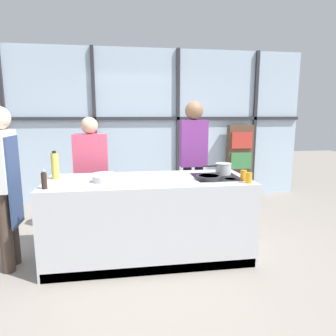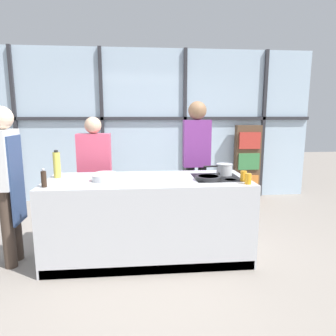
# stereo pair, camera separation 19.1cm
# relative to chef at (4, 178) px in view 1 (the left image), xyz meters

# --- Properties ---
(ground_plane) EXTENTS (18.00, 18.00, 0.00)m
(ground_plane) POSITION_rel_chef_xyz_m (1.48, 0.05, -0.98)
(ground_plane) COLOR gray
(back_window_wall) EXTENTS (6.40, 0.10, 2.80)m
(back_window_wall) POSITION_rel_chef_xyz_m (1.48, 2.48, 0.42)
(back_window_wall) COLOR silver
(back_window_wall) RESTS_ON ground_plane
(bookshelf) EXTENTS (0.48, 0.19, 1.41)m
(bookshelf) POSITION_rel_chef_xyz_m (3.44, 2.29, -0.27)
(bookshelf) COLOR brown
(bookshelf) RESTS_ON ground_plane
(demo_island) EXTENTS (2.24, 0.90, 0.91)m
(demo_island) POSITION_rel_chef_xyz_m (1.48, 0.05, -0.53)
(demo_island) COLOR silver
(demo_island) RESTS_ON ground_plane
(chef) EXTENTS (0.24, 0.40, 1.70)m
(chef) POSITION_rel_chef_xyz_m (0.00, 0.00, 0.00)
(chef) COLOR #47382D
(chef) RESTS_ON ground_plane
(spectator_far_left) EXTENTS (0.44, 0.22, 1.58)m
(spectator_far_left) POSITION_rel_chef_xyz_m (0.78, 0.86, -0.09)
(spectator_far_left) COLOR black
(spectator_far_left) RESTS_ON ground_plane
(spectator_center_left) EXTENTS (0.37, 0.25, 1.79)m
(spectator_center_left) POSITION_rel_chef_xyz_m (2.18, 0.86, 0.08)
(spectator_center_left) COLOR black
(spectator_center_left) RESTS_ON ground_plane
(frying_pan) EXTENTS (0.39, 0.43, 0.04)m
(frying_pan) POSITION_rel_chef_xyz_m (2.14, -0.07, -0.05)
(frying_pan) COLOR #232326
(frying_pan) RESTS_ON demo_island
(saucepan) EXTENTS (0.35, 0.19, 0.14)m
(saucepan) POSITION_rel_chef_xyz_m (2.38, 0.18, -0.00)
(saucepan) COLOR silver
(saucepan) RESTS_ON demo_island
(white_plate) EXTENTS (0.27, 0.27, 0.01)m
(white_plate) POSITION_rel_chef_xyz_m (0.97, 0.39, -0.07)
(white_plate) COLOR white
(white_plate) RESTS_ON demo_island
(mixing_bowl) EXTENTS (0.23, 0.23, 0.06)m
(mixing_bowl) POSITION_rel_chef_xyz_m (0.98, -0.01, -0.04)
(mixing_bowl) COLOR silver
(mixing_bowl) RESTS_ON demo_island
(oil_bottle) EXTENTS (0.08, 0.08, 0.31)m
(oil_bottle) POSITION_rel_chef_xyz_m (0.45, 0.21, 0.07)
(oil_bottle) COLOR #E0CC4C
(oil_bottle) RESTS_ON demo_island
(pepper_grinder) EXTENTS (0.05, 0.05, 0.19)m
(pepper_grinder) POSITION_rel_chef_xyz_m (0.44, -0.24, 0.01)
(pepper_grinder) COLOR #332319
(pepper_grinder) RESTS_ON demo_island
(juice_glass_near) EXTENTS (0.07, 0.07, 0.11)m
(juice_glass_near) POSITION_rel_chef_xyz_m (2.50, -0.30, -0.02)
(juice_glass_near) COLOR orange
(juice_glass_near) RESTS_ON demo_island
(juice_glass_far) EXTENTS (0.07, 0.07, 0.11)m
(juice_glass_far) POSITION_rel_chef_xyz_m (2.50, -0.16, -0.02)
(juice_glass_far) COLOR orange
(juice_glass_far) RESTS_ON demo_island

